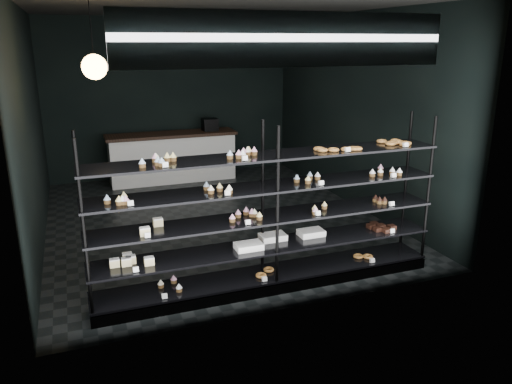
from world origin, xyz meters
TOP-DOWN VIEW (x-y plane):
  - room at (0.00, 0.00)m, footprint 5.01×6.01m
  - display_shelf at (-0.03, -2.45)m, footprint 4.00×0.50m
  - signage at (0.00, -2.93)m, footprint 3.30×0.05m
  - pendant_lamp at (-1.67, -1.15)m, footprint 0.29×0.29m
  - service_counter at (-0.12, 2.50)m, footprint 2.57×0.65m

SIDE VIEW (x-z plane):
  - service_counter at x=-0.12m, z-range -0.11..1.12m
  - display_shelf at x=-0.03m, z-range -0.33..1.58m
  - room at x=0.00m, z-range 0.00..3.20m
  - pendant_lamp at x=-1.67m, z-range 2.01..2.89m
  - signage at x=0.00m, z-range 2.50..3.00m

